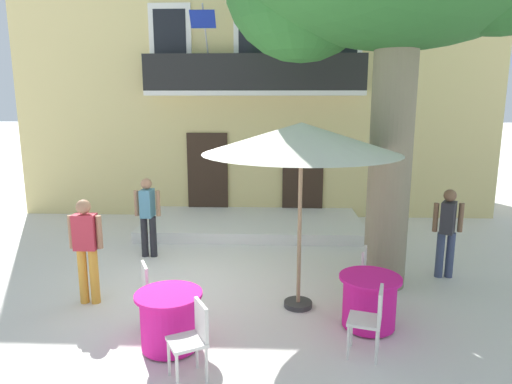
% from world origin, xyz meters
% --- Properties ---
extents(ground_plane, '(120.00, 120.00, 0.00)m').
position_xyz_m(ground_plane, '(0.00, 0.00, 0.00)').
color(ground_plane, silver).
extents(building_facade, '(13.00, 5.09, 7.50)m').
position_xyz_m(building_facade, '(0.67, 6.99, 3.75)').
color(building_facade, '#DBC67F').
rests_on(building_facade, ground).
extents(entrance_step_platform, '(5.34, 2.60, 0.25)m').
position_xyz_m(entrance_step_platform, '(0.67, 3.70, 0.12)').
color(entrance_step_platform, silver).
rests_on(entrance_step_platform, ground).
extents(cafe_table_near_tree, '(0.86, 0.86, 0.76)m').
position_xyz_m(cafe_table_near_tree, '(-0.12, -1.89, 0.39)').
color(cafe_table_near_tree, '#DB1984').
rests_on(cafe_table_near_tree, ground).
extents(cafe_chair_near_tree_0, '(0.53, 0.53, 0.91)m').
position_xyz_m(cafe_chair_near_tree_0, '(-0.50, -1.24, 0.53)').
color(cafe_chair_near_tree_0, silver).
rests_on(cafe_chair_near_tree_0, ground).
extents(cafe_chair_near_tree_1, '(0.54, 0.54, 0.91)m').
position_xyz_m(cafe_chair_near_tree_1, '(0.30, -2.52, 0.53)').
color(cafe_chair_near_tree_1, silver).
rests_on(cafe_chair_near_tree_1, ground).
extents(cafe_table_middle, '(0.86, 0.86, 0.76)m').
position_xyz_m(cafe_table_middle, '(2.56, -1.22, 0.39)').
color(cafe_table_middle, '#DB1984').
rests_on(cafe_table_middle, ground).
extents(cafe_chair_middle_0, '(0.50, 0.50, 0.91)m').
position_xyz_m(cafe_chair_middle_0, '(2.42, -1.97, 0.53)').
color(cafe_chair_middle_0, silver).
rests_on(cafe_chair_middle_0, ground).
extents(cafe_chair_middle_1, '(0.50, 0.50, 0.91)m').
position_xyz_m(cafe_chair_middle_1, '(2.71, -0.49, 0.53)').
color(cafe_chair_middle_1, silver).
rests_on(cafe_chair_middle_1, ground).
extents(cafe_umbrella, '(2.90, 2.90, 2.85)m').
position_xyz_m(cafe_umbrella, '(1.60, -0.61, 2.61)').
color(cafe_umbrella, '#997A56').
rests_on(cafe_umbrella, ground).
extents(pedestrian_near_entrance, '(0.53, 0.40, 1.63)m').
position_xyz_m(pedestrian_near_entrance, '(4.30, 0.72, 0.92)').
color(pedestrian_near_entrance, '#384260').
rests_on(pedestrian_near_entrance, ground).
extents(pedestrian_mid_plaza, '(0.53, 0.35, 1.63)m').
position_xyz_m(pedestrian_mid_plaza, '(-1.35, 1.58, 0.92)').
color(pedestrian_mid_plaza, '#232328').
rests_on(pedestrian_mid_plaza, ground).
extents(pedestrian_by_tree, '(0.53, 0.22, 1.68)m').
position_xyz_m(pedestrian_by_tree, '(-1.70, -0.61, 0.95)').
color(pedestrian_by_tree, gold).
rests_on(pedestrian_by_tree, ground).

